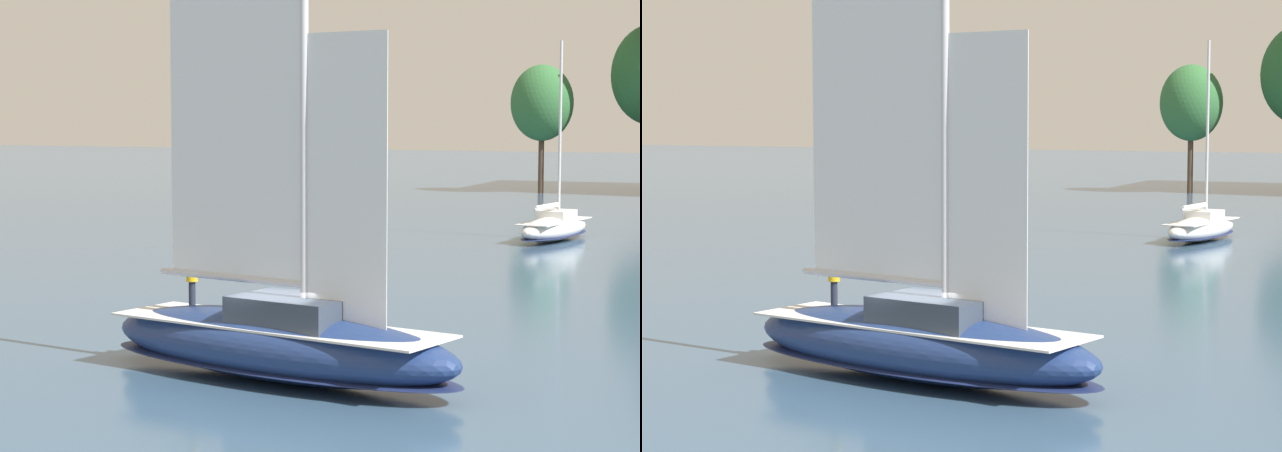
# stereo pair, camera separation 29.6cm
# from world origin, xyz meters

# --- Properties ---
(ground_plane) EXTENTS (400.00, 400.00, 0.00)m
(ground_plane) POSITION_xyz_m (0.00, 0.00, 0.00)
(ground_plane) COLOR #385675
(tree_shore_left) EXTENTS (5.65, 5.65, 11.63)m
(tree_shore_left) POSITION_xyz_m (-11.12, 81.61, 8.14)
(tree_shore_left) COLOR #4C3828
(tree_shore_left) RESTS_ON ground
(sailboat_main) EXTENTS (11.91, 5.64, 15.77)m
(sailboat_main) POSITION_xyz_m (0.02, -0.00, 1.22)
(sailboat_main) COLOR navy
(sailboat_main) RESTS_ON ground
(sailboat_moored_mid_channel) EXTENTS (3.59, 8.54, 11.39)m
(sailboat_moored_mid_channel) POSITION_xyz_m (-0.97, 40.07, 0.77)
(sailboat_moored_mid_channel) COLOR white
(sailboat_moored_mid_channel) RESTS_ON ground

